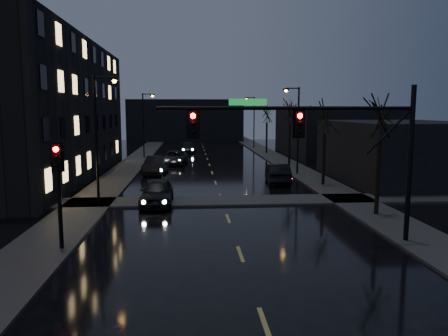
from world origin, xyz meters
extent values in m
cube|color=#2D2D2B|center=(-8.50, 35.00, 0.06)|extent=(3.00, 140.00, 0.12)
cube|color=#2D2D2B|center=(8.50, 35.00, 0.06)|extent=(3.00, 140.00, 0.12)
cube|color=#2D2D2B|center=(0.00, 18.50, 0.06)|extent=(40.00, 3.00, 0.12)
cube|color=black|center=(-16.50, 30.00, 6.00)|extent=(12.00, 30.00, 12.00)
cube|color=black|center=(15.50, 26.00, 2.50)|extent=(10.00, 14.00, 5.00)
cube|color=black|center=(17.00, 48.00, 3.00)|extent=(12.00, 18.00, 6.00)
cube|color=black|center=(-3.00, 78.00, 4.00)|extent=(22.00, 10.00, 8.00)
cylinder|color=black|center=(7.60, 9.00, 3.50)|extent=(0.22, 0.22, 7.00)
cylinder|color=black|center=(2.10, 9.00, 6.00)|extent=(11.00, 0.16, 0.16)
cylinder|color=black|center=(6.60, 9.00, 5.00)|extent=(2.05, 0.10, 2.05)
cube|color=#0C591E|center=(0.40, 9.00, 6.25)|extent=(1.60, 0.04, 0.28)
cube|color=black|center=(-1.90, 9.00, 5.35)|extent=(0.35, 0.28, 1.05)
sphere|color=#FF0705|center=(-1.90, 8.84, 5.68)|extent=(0.22, 0.22, 0.22)
cube|color=black|center=(2.60, 9.00, 5.35)|extent=(0.35, 0.28, 1.05)
sphere|color=#FF0705|center=(2.60, 8.84, 5.68)|extent=(0.22, 0.22, 0.22)
cylinder|color=black|center=(-7.50, 9.00, 2.20)|extent=(0.18, 0.18, 4.40)
cube|color=black|center=(-7.50, 9.00, 4.00)|extent=(0.35, 0.28, 1.05)
sphere|color=#FF0705|center=(-7.50, 8.84, 4.33)|extent=(0.22, 0.22, 0.22)
cylinder|color=black|center=(8.40, 14.00, 2.20)|extent=(0.24, 0.24, 4.40)
cylinder|color=black|center=(8.40, 24.00, 2.06)|extent=(0.24, 0.24, 4.12)
cylinder|color=black|center=(8.40, 36.00, 2.34)|extent=(0.24, 0.24, 4.68)
cylinder|color=black|center=(8.40, 50.00, 2.15)|extent=(0.24, 0.24, 4.29)
cylinder|color=black|center=(-7.80, 18.00, 4.00)|extent=(0.16, 0.16, 8.00)
cylinder|color=black|center=(-7.20, 18.00, 7.90)|extent=(1.20, 0.10, 0.10)
cube|color=black|center=(-6.60, 18.00, 7.80)|extent=(0.50, 0.25, 0.15)
sphere|color=orange|center=(-6.60, 18.00, 7.70)|extent=(0.28, 0.28, 0.28)
cylinder|color=black|center=(-7.80, 45.00, 4.00)|extent=(0.16, 0.16, 8.00)
cylinder|color=black|center=(-7.20, 45.00, 7.90)|extent=(1.20, 0.10, 0.10)
cube|color=black|center=(-6.60, 45.00, 7.80)|extent=(0.50, 0.25, 0.15)
sphere|color=orange|center=(-6.60, 45.00, 7.70)|extent=(0.28, 0.28, 0.28)
cylinder|color=black|center=(7.80, 30.00, 4.00)|extent=(0.16, 0.16, 8.00)
cylinder|color=black|center=(7.20, 30.00, 7.90)|extent=(1.20, 0.10, 0.10)
cube|color=black|center=(6.60, 30.00, 7.80)|extent=(0.50, 0.25, 0.15)
sphere|color=orange|center=(6.60, 30.00, 7.70)|extent=(0.28, 0.28, 0.28)
cylinder|color=black|center=(7.80, 58.00, 4.00)|extent=(0.16, 0.16, 8.00)
cylinder|color=black|center=(7.20, 58.00, 7.90)|extent=(1.20, 0.10, 0.10)
cube|color=black|center=(6.60, 58.00, 7.80)|extent=(0.50, 0.25, 0.15)
sphere|color=orange|center=(6.60, 58.00, 7.70)|extent=(0.28, 0.28, 0.28)
imported|color=black|center=(-4.15, 17.80, 0.82)|extent=(1.98, 4.84, 1.65)
imported|color=black|center=(-5.28, 31.42, 0.83)|extent=(2.33, 5.21, 1.66)
imported|color=black|center=(-3.79, 38.72, 0.75)|extent=(3.03, 5.65, 1.51)
imported|color=black|center=(-2.43, 52.07, 0.73)|extent=(2.37, 5.13, 1.45)
imported|color=black|center=(5.05, 25.49, 0.80)|extent=(2.10, 5.00, 1.60)
camera|label=1|loc=(-2.00, -9.35, 5.90)|focal=35.00mm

